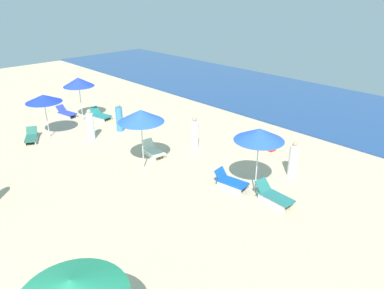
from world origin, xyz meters
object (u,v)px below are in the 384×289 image
lounge_chair_4_1 (100,115)px  beachgoer_7 (293,160)px  lounge_chair_5_0 (273,196)px  lounge_chair_5_1 (230,181)px  umbrella_5 (259,134)px  beachgoer_5 (90,126)px  umbrella_4 (78,82)px  beachgoer_1 (195,134)px  lounge_chair_2_0 (31,137)px  umbrella_3 (71,289)px  umbrella_2 (43,99)px  cooler_box_2 (270,146)px  umbrella_1 (141,116)px  lounge_chair_1_0 (153,151)px  beachgoer_2 (119,119)px  lounge_chair_4_0 (66,113)px

lounge_chair_4_1 → beachgoer_7: 12.40m
lounge_chair_5_0 → lounge_chair_5_1: bearing=103.8°
umbrella_5 → lounge_chair_5_1: 2.44m
beachgoer_5 → umbrella_4: bearing=-44.9°
beachgoer_1 → lounge_chair_5_0: bearing=-54.8°
lounge_chair_2_0 → umbrella_3: size_ratio=0.61×
umbrella_3 → beachgoer_5: (-11.31, 6.58, -1.43)m
lounge_chair_2_0 → lounge_chair_4_1: (-0.59, 4.46, 0.01)m
umbrella_2 → umbrella_4: bearing=114.6°
lounge_chair_5_0 → beachgoer_1: (-5.63, 1.28, 0.50)m
lounge_chair_2_0 → beachgoer_7: 13.38m
beachgoer_7 → cooler_box_2: size_ratio=2.93×
umbrella_1 → lounge_chair_5_0: size_ratio=1.74×
lounge_chair_1_0 → beachgoer_2: 4.03m
umbrella_3 → beachgoer_1: size_ratio=1.45×
umbrella_1 → lounge_chair_2_0: 7.37m
umbrella_3 → umbrella_2: bearing=158.9°
lounge_chair_2_0 → beachgoer_1: bearing=-22.6°
umbrella_4 → beachgoer_7: size_ratio=1.65×
beachgoer_5 → lounge_chair_5_0: bearing=165.6°
beachgoer_7 → cooler_box_2: bearing=-97.9°
umbrella_5 → beachgoer_1: umbrella_5 is taller
cooler_box_2 → umbrella_2: bearing=-133.4°
lounge_chair_2_0 → beachgoer_1: beachgoer_1 is taller
beachgoer_1 → beachgoer_2: size_ratio=1.05×
umbrella_4 → beachgoer_1: 8.17m
umbrella_4 → umbrella_2: bearing=-65.4°
umbrella_4 → lounge_chair_4_1: (0.51, 0.89, -2.12)m
lounge_chair_4_0 → lounge_chair_4_1: (1.82, 1.32, -0.00)m
lounge_chair_5_0 → beachgoer_1: beachgoer_1 is taller
lounge_chair_5_1 → lounge_chair_1_0: bearing=87.0°
umbrella_1 → beachgoer_7: size_ratio=1.71×
beachgoer_5 → beachgoer_2: bearing=-114.4°
beachgoer_7 → umbrella_5: bearing=20.5°
lounge_chair_4_0 → lounge_chair_5_1: size_ratio=1.01×
lounge_chair_1_0 → umbrella_5: umbrella_5 is taller
beachgoer_1 → beachgoer_5: (-4.66, -3.14, 0.00)m
lounge_chair_5_0 → lounge_chair_5_1: (-1.86, -0.33, -0.01)m
umbrella_1 → umbrella_4: umbrella_1 is taller
umbrella_1 → lounge_chair_5_1: bearing=21.2°
beachgoer_1 → beachgoer_7: beachgoer_1 is taller
umbrella_3 → beachgoer_2: 14.16m
umbrella_1 → lounge_chair_4_1: 7.77m
lounge_chair_5_1 → umbrella_3: bearing=-169.2°
lounge_chair_2_0 → lounge_chair_4_0: size_ratio=1.02×
umbrella_5 → beachgoer_7: (0.23, 2.28, -1.75)m
lounge_chair_4_0 → beachgoer_2: bearing=-88.3°
umbrella_4 → lounge_chair_5_1: 11.73m
lounge_chair_1_0 → beachgoer_5: 4.11m
umbrella_4 → lounge_chair_4_0: size_ratio=1.81×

